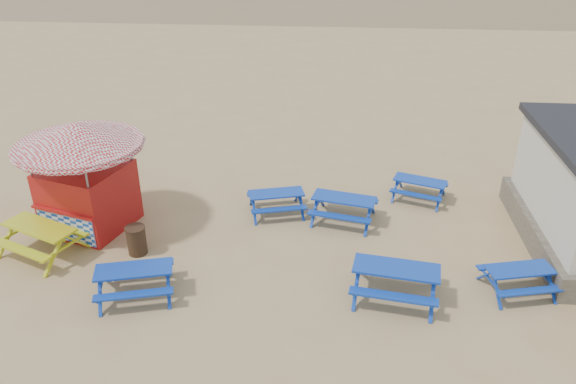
# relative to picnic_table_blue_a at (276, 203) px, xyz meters

# --- Properties ---
(ground) EXTENTS (400.00, 400.00, 0.00)m
(ground) POSITION_rel_picnic_table_blue_a_xyz_m (0.18, -2.03, -0.34)
(ground) COLOR tan
(ground) RESTS_ON ground
(picnic_table_blue_a) EXTENTS (1.92, 1.70, 0.69)m
(picnic_table_blue_a) POSITION_rel_picnic_table_blue_a_xyz_m (0.00, 0.00, 0.00)
(picnic_table_blue_a) COLOR #073192
(picnic_table_blue_a) RESTS_ON ground
(picnic_table_blue_b) EXTENTS (1.92, 1.74, 0.67)m
(picnic_table_blue_b) POSITION_rel_picnic_table_blue_a_xyz_m (4.38, 1.26, -0.01)
(picnic_table_blue_b) COLOR #073192
(picnic_table_blue_b) RESTS_ON ground
(picnic_table_blue_c) EXTENTS (2.09, 1.83, 0.76)m
(picnic_table_blue_c) POSITION_rel_picnic_table_blue_a_xyz_m (2.01, -0.29, 0.04)
(picnic_table_blue_c) COLOR #073192
(picnic_table_blue_c) RESTS_ON ground
(picnic_table_blue_d) EXTENTS (2.10, 1.85, 0.75)m
(picnic_table_blue_d) POSITION_rel_picnic_table_blue_a_xyz_m (-2.92, -4.22, 0.03)
(picnic_table_blue_d) COLOR #073192
(picnic_table_blue_d) RESTS_ON ground
(picnic_table_blue_e) EXTENTS (2.22, 1.90, 0.84)m
(picnic_table_blue_e) POSITION_rel_picnic_table_blue_a_xyz_m (3.21, -3.77, 0.08)
(picnic_table_blue_e) COLOR #073192
(picnic_table_blue_e) RESTS_ON ground
(picnic_table_blue_f) EXTENTS (1.83, 1.60, 0.66)m
(picnic_table_blue_f) POSITION_rel_picnic_table_blue_a_xyz_m (6.16, -3.32, -0.01)
(picnic_table_blue_f) COLOR #073192
(picnic_table_blue_f) RESTS_ON ground
(picnic_table_yellow) EXTENTS (2.48, 2.28, 0.84)m
(picnic_table_yellow) POSITION_rel_picnic_table_blue_a_xyz_m (-5.96, -2.71, 0.08)
(picnic_table_yellow) COLOR #B6B409
(picnic_table_yellow) RESTS_ON ground
(ice_cream_kiosk) EXTENTS (4.41, 4.41, 3.16)m
(ice_cream_kiosk) POSITION_rel_picnic_table_blue_a_xyz_m (-5.21, -1.19, 1.65)
(ice_cream_kiosk) COLOR #9F1412
(ice_cream_kiosk) RESTS_ON ground
(litter_bin) EXTENTS (0.54, 0.54, 0.80)m
(litter_bin) POSITION_rel_picnic_table_blue_a_xyz_m (-3.46, -2.48, 0.06)
(litter_bin) COLOR #352416
(litter_bin) RESTS_ON ground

